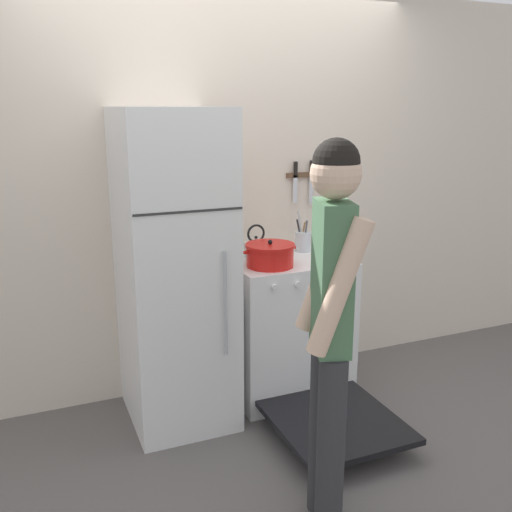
{
  "coord_description": "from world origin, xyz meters",
  "views": [
    {
      "loc": [
        -1.21,
        -3.42,
        1.83
      ],
      "look_at": [
        0.03,
        -0.45,
        0.98
      ],
      "focal_mm": 40.0,
      "sensor_mm": 36.0,
      "label": 1
    }
  ],
  "objects": [
    {
      "name": "person",
      "position": [
        -0.07,
        -1.5,
        0.98
      ],
      "size": [
        0.34,
        0.4,
        1.72
      ],
      "rotation": [
        0.0,
        0.0,
        1.27
      ],
      "color": "#2D2D30",
      "rests_on": "ground_plane"
    },
    {
      "name": "utensil_jar",
      "position": [
        0.48,
        -0.18,
        0.97
      ],
      "size": [
        0.1,
        0.1,
        0.27
      ],
      "color": "silver",
      "rests_on": "stove_range"
    },
    {
      "name": "wall_back",
      "position": [
        0.0,
        0.03,
        1.27
      ],
      "size": [
        10.0,
        0.06,
        2.55
      ],
      "color": "beige",
      "rests_on": "ground_plane"
    },
    {
      "name": "dutch_oven_pot",
      "position": [
        0.13,
        -0.42,
        0.97
      ],
      "size": [
        0.34,
        0.3,
        0.16
      ],
      "color": "red",
      "rests_on": "stove_range"
    },
    {
      "name": "tea_kettle",
      "position": [
        0.15,
        -0.18,
        0.96
      ],
      "size": [
        0.19,
        0.15,
        0.21
      ],
      "color": "silver",
      "rests_on": "stove_range"
    },
    {
      "name": "ground_plane",
      "position": [
        0.0,
        0.0,
        0.0
      ],
      "size": [
        14.0,
        14.0,
        0.0
      ],
      "primitive_type": "plane",
      "color": "#5B5654"
    },
    {
      "name": "wall_knife_strip",
      "position": [
        0.56,
        -0.02,
        1.38
      ],
      "size": [
        0.24,
        0.03,
        0.29
      ],
      "color": "brown"
    },
    {
      "name": "refrigerator",
      "position": [
        -0.43,
        -0.34,
        0.91
      ],
      "size": [
        0.58,
        0.71,
        1.83
      ],
      "color": "white",
      "rests_on": "ground_plane"
    },
    {
      "name": "stove_range",
      "position": [
        0.3,
        -0.34,
        0.45
      ],
      "size": [
        0.74,
        1.33,
        0.9
      ],
      "color": "white",
      "rests_on": "ground_plane"
    }
  ]
}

